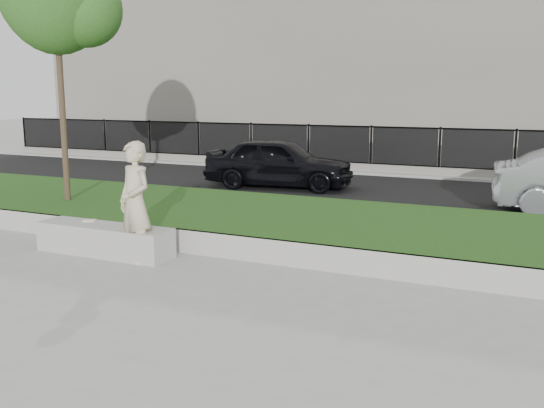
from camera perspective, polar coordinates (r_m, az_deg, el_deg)
The scene contains 11 objects.
ground at distance 9.17m, azimuth -7.99°, elevation -6.57°, with size 90.00×90.00×0.00m, color gray.
grass_bank at distance 11.67m, azimuth -0.01°, elevation -1.76°, with size 34.00×4.00×0.40m, color black.
grass_kerb at distance 9.97m, azimuth -4.77°, elevation -3.92°, with size 34.00×0.08×0.40m, color gray.
street at distance 16.76m, azimuth 7.93°, elevation 1.26°, with size 34.00×7.00×0.04m, color black.
far_pavement at distance 21.06m, azimuth 11.54°, elevation 3.13°, with size 34.00×3.00×0.12m, color gray.
iron_fence at distance 20.04m, azimuth 10.92°, elevation 4.18°, with size 32.00×0.30×1.50m.
building_facade at distance 27.86m, azimuth 15.41°, elevation 14.89°, with size 34.00×10.00×10.00m, color slate.
stone_bench at distance 10.51m, azimuth -15.48°, elevation -3.25°, with size 2.44×0.61×0.50m, color gray.
man at distance 9.76m, azimuth -12.75°, elevation 0.14°, with size 0.70×0.46×1.93m, color beige.
book at distance 10.83m, azimuth -16.79°, elevation -1.49°, with size 0.21×0.15×0.02m, color beige.
car_dark at distance 16.92m, azimuth 0.69°, elevation 3.92°, with size 1.66×4.12×1.41m, color black.
Camera 1 is at (4.80, -7.34, 2.67)m, focal length 40.00 mm.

